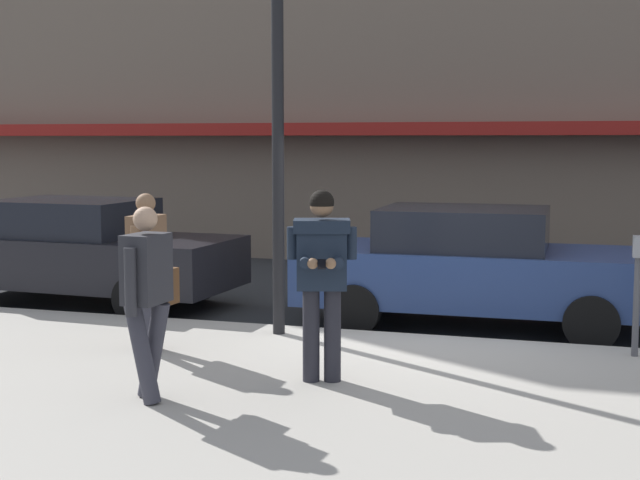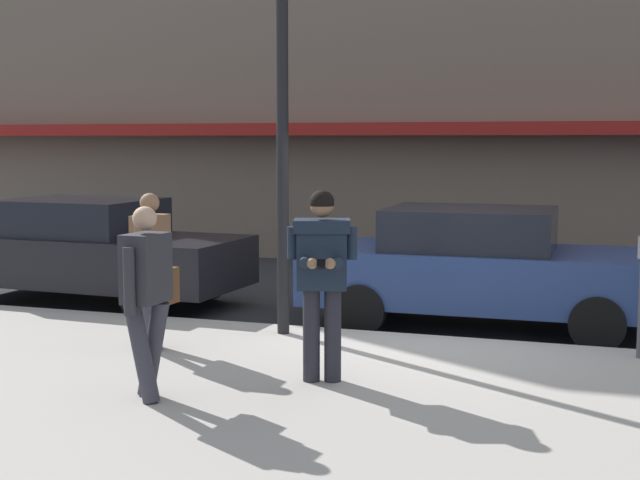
% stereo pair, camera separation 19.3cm
% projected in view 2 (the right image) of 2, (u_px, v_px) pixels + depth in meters
% --- Properties ---
extents(ground_plane, '(80.00, 80.00, 0.00)m').
position_uv_depth(ground_plane, '(434.00, 343.00, 10.57)').
color(ground_plane, '#2B2D30').
extents(sidewalk, '(32.00, 5.30, 0.14)m').
position_uv_depth(sidewalk, '(486.00, 416.00, 7.56)').
color(sidewalk, '#A8A399').
rests_on(sidewalk, ground).
extents(curb_paint_line, '(28.00, 0.12, 0.01)m').
position_uv_depth(curb_paint_line, '(520.00, 348.00, 10.30)').
color(curb_paint_line, silver).
rests_on(curb_paint_line, ground).
extents(parked_sedan_near, '(4.59, 2.10, 1.54)m').
position_uv_depth(parked_sedan_near, '(90.00, 250.00, 13.00)').
color(parked_sedan_near, black).
rests_on(parked_sedan_near, ground).
extents(parked_sedan_mid, '(4.52, 1.97, 1.54)m').
position_uv_depth(parked_sedan_mid, '(481.00, 267.00, 11.30)').
color(parked_sedan_mid, navy).
rests_on(parked_sedan_mid, ground).
extents(man_texting_on_phone, '(0.63, 0.64, 1.81)m').
position_uv_depth(man_texting_on_phone, '(322.00, 264.00, 8.25)').
color(man_texting_on_phone, '#23232B').
rests_on(man_texting_on_phone, sidewalk).
extents(pedestrian_with_bag, '(0.35, 0.72, 1.70)m').
position_uv_depth(pedestrian_with_bag, '(148.00, 290.00, 7.72)').
color(pedestrian_with_bag, '#33333D').
rests_on(pedestrian_with_bag, sidewalk).
extents(pedestrian_dark_coat, '(0.33, 0.60, 1.70)m').
position_uv_depth(pedestrian_dark_coat, '(151.00, 261.00, 9.59)').
color(pedestrian_dark_coat, '#33333D').
rests_on(pedestrian_dark_coat, sidewalk).
extents(street_lamp_post, '(0.36, 0.36, 4.88)m').
position_uv_depth(street_lamp_post, '(282.00, 74.00, 10.12)').
color(street_lamp_post, black).
rests_on(street_lamp_post, sidewalk).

